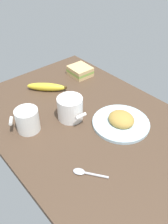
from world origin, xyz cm
name	(u,v)px	position (x,y,z in cm)	size (l,w,h in cm)	color
tabletop	(84,120)	(0.00, 0.00, 1.00)	(90.00, 64.00, 2.00)	#4C3828
plate_of_food	(121,121)	(11.46, 7.98, 3.40)	(20.96, 20.96, 4.83)	silver
coffee_mug_black	(70,108)	(-3.65, -3.59, 6.57)	(11.92, 9.51, 8.86)	white
coffee_mug_milky	(27,120)	(-8.33, -18.92, 6.40)	(8.92, 10.33, 8.52)	white
sandwich_main	(80,71)	(-26.02, 20.06, 4.20)	(10.56, 9.58, 4.40)	#DBB77A
banana	(47,87)	(-25.39, 0.39, 3.78)	(14.82, 14.37, 3.56)	yellow
spoon	(85,173)	(19.33, -16.42, 2.38)	(9.62, 7.44, 0.80)	silver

